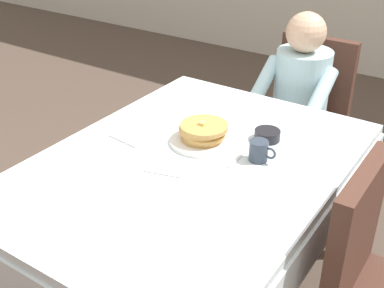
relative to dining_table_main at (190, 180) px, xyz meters
name	(u,v)px	position (x,y,z in m)	size (l,w,h in m)	color
dining_table_main	(190,180)	(0.00, 0.00, 0.00)	(1.12, 1.52, 0.74)	silver
chair_diner	(306,108)	(0.03, 1.17, -0.12)	(0.44, 0.45, 0.93)	#4C2D23
diner_person	(298,95)	(0.03, 1.01, 0.02)	(0.40, 0.43, 1.12)	silver
chair_right_side	(377,279)	(0.77, 0.00, -0.12)	(0.45, 0.44, 0.93)	#4C2D23
plate_breakfast	(203,141)	(-0.04, 0.16, 0.10)	(0.28, 0.28, 0.02)	white
breakfast_stack	(203,131)	(-0.04, 0.16, 0.14)	(0.21, 0.20, 0.08)	tan
cup_coffee	(259,151)	(0.22, 0.16, 0.13)	(0.11, 0.08, 0.08)	#333D4C
bowl_butter	(267,135)	(0.17, 0.33, 0.11)	(0.11, 0.11, 0.04)	black
fork_left_of_plate	(164,132)	(-0.23, 0.14, 0.09)	(0.18, 0.01, 0.01)	silver
knife_right_of_plate	(240,156)	(0.15, 0.14, 0.09)	(0.20, 0.01, 0.01)	silver
spoon_near_edge	(163,174)	(-0.03, -0.14, 0.09)	(0.15, 0.01, 0.01)	silver
napkin_folded	(132,136)	(-0.32, 0.03, 0.09)	(0.17, 0.12, 0.01)	white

